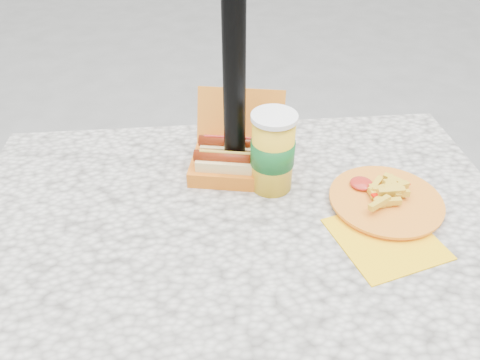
{
  "coord_description": "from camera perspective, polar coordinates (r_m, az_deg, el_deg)",
  "views": [
    {
      "loc": [
        -0.08,
        -0.76,
        1.43
      ],
      "look_at": [
        0.0,
        0.06,
        0.8
      ],
      "focal_mm": 35.0,
      "sensor_mm": 36.0,
      "label": 1
    }
  ],
  "objects": [
    {
      "name": "hotdog_box",
      "position": [
        1.13,
        -0.41,
        2.68
      ],
      "size": [
        0.25,
        0.23,
        0.17
      ],
      "rotation": [
        0.0,
        0.0,
        -0.2
      ],
      "color": "orange",
      "rests_on": "picnic_table"
    },
    {
      "name": "fries_plate",
      "position": [
        1.09,
        17.28,
        -2.56
      ],
      "size": [
        0.28,
        0.35,
        0.05
      ],
      "rotation": [
        0.0,
        0.0,
        -0.03
      ],
      "color": "yellow",
      "rests_on": "picnic_table"
    },
    {
      "name": "soda_cup",
      "position": [
        1.05,
        4.0,
        3.42
      ],
      "size": [
        0.1,
        0.1,
        0.19
      ],
      "rotation": [
        0.0,
        0.0,
        0.12
      ],
      "color": "gold",
      "rests_on": "picnic_table"
    },
    {
      "name": "umbrella_pole",
      "position": [
        0.98,
        -0.75,
        17.61
      ],
      "size": [
        0.05,
        0.05,
        2.2
      ],
      "primitive_type": "cylinder",
      "color": "black",
      "rests_on": "ground"
    },
    {
      "name": "picnic_table",
      "position": [
        1.1,
        0.17,
        -8.63
      ],
      "size": [
        1.2,
        0.8,
        0.75
      ],
      "color": "beige",
      "rests_on": "ground"
    }
  ]
}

